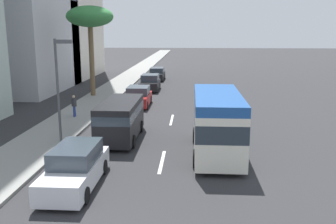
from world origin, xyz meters
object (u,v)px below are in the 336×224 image
object	(u,v)px
van_fifth	(120,117)
car_sixth	(75,168)
car_third	(138,97)
minibus_lead	(217,121)
palm_tree	(90,18)
car_fourth	(157,74)
street_lamp	(59,78)
pedestrian_near_lamp	(74,105)
car_second	(150,83)

from	to	relation	value
van_fifth	car_sixth	world-z (taller)	van_fifth
car_third	car_sixth	distance (m)	16.54
minibus_lead	palm_tree	world-z (taller)	palm_tree
car_fourth	street_lamp	distance (m)	28.17
car_third	car_fourth	xyz separation A→B (m)	(16.75, -0.01, -0.02)
pedestrian_near_lamp	car_second	bearing A→B (deg)	113.26
car_sixth	pedestrian_near_lamp	bearing A→B (deg)	-162.25
street_lamp	minibus_lead	bearing A→B (deg)	-96.01
car_second	car_sixth	xyz separation A→B (m)	(-24.73, 0.25, -0.01)
pedestrian_near_lamp	street_lamp	size ratio (longest dim) A/B	0.28
car_second	palm_tree	size ratio (longest dim) A/B	0.50
car_fourth	street_lamp	bearing A→B (deg)	-5.28
car_third	car_fourth	size ratio (longest dim) A/B	0.93
car_third	palm_tree	bearing A→B (deg)	-129.87
car_sixth	palm_tree	size ratio (longest dim) A/B	0.57
car_fourth	palm_tree	world-z (taller)	palm_tree
minibus_lead	car_third	xyz separation A→B (m)	(12.03, 5.76, -0.94)
car_second	car_third	bearing A→B (deg)	-0.51
car_second	car_sixth	distance (m)	24.73
car_fourth	palm_tree	xyz separation A→B (m)	(-12.63, 4.94, 6.55)
van_fifth	pedestrian_near_lamp	bearing A→B (deg)	-138.76
car_fourth	pedestrian_near_lamp	xyz separation A→B (m)	(-21.62, 3.92, 0.25)
car_second	palm_tree	bearing A→B (deg)	-50.91
car_sixth	palm_tree	distance (m)	22.18
car_fourth	palm_tree	bearing A→B (deg)	-21.37
pedestrian_near_lamp	street_lamp	bearing A→B (deg)	-37.71
minibus_lead	car_sixth	bearing A→B (deg)	127.24
street_lamp	pedestrian_near_lamp	bearing A→B (deg)	12.06
car_sixth	street_lamp	bearing A→B (deg)	-156.05
van_fifth	palm_tree	xyz separation A→B (m)	(13.88, 5.31, 6.01)
street_lamp	car_third	bearing A→B (deg)	-13.00
car_second	car_fourth	distance (m)	8.56
minibus_lead	car_second	xyz separation A→B (m)	(20.22, 5.68, -0.91)
car_second	palm_tree	distance (m)	9.16
minibus_lead	car_fourth	world-z (taller)	minibus_lead
street_lamp	car_sixth	bearing A→B (deg)	-156.05
palm_tree	car_sixth	bearing A→B (deg)	-167.04
van_fifth	street_lamp	size ratio (longest dim) A/B	0.95
car_third	van_fifth	size ratio (longest dim) A/B	0.79
car_second	car_sixth	bearing A→B (deg)	-0.59
minibus_lead	pedestrian_near_lamp	world-z (taller)	minibus_lead
car_sixth	car_second	bearing A→B (deg)	179.41
car_second	pedestrian_near_lamp	world-z (taller)	pedestrian_near_lamp
car_second	car_fourth	xyz separation A→B (m)	(8.56, 0.07, -0.05)
car_third	street_lamp	xyz separation A→B (m)	(-11.15, 2.57, 2.95)
car_sixth	street_lamp	size ratio (longest dim) A/B	0.83
car_third	palm_tree	world-z (taller)	palm_tree
pedestrian_near_lamp	palm_tree	world-z (taller)	palm_tree
car_third	car_sixth	xyz separation A→B (m)	(-16.54, 0.18, 0.02)
car_sixth	pedestrian_near_lamp	xyz separation A→B (m)	(11.67, 3.73, 0.21)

